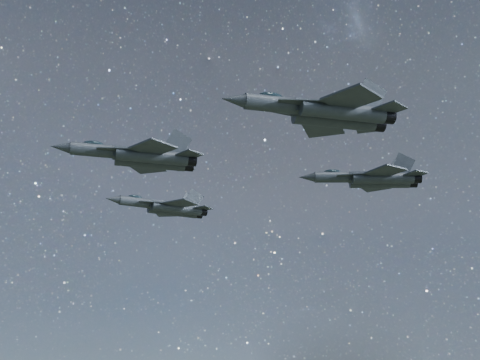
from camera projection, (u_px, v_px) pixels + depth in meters
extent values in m
cylinder|color=#2F363B|center=(103.00, 151.00, 61.63)|extent=(6.98, 1.62, 1.46)
cone|color=#2F363B|center=(61.00, 147.00, 60.50)|extent=(2.28, 1.36, 1.31)
ellipsoid|color=#19292E|center=(93.00, 144.00, 61.56)|extent=(2.26, 1.04, 0.72)
cube|color=#2F363B|center=(148.00, 156.00, 62.84)|extent=(7.73, 1.58, 1.22)
cylinder|color=#2F363B|center=(152.00, 157.00, 61.94)|extent=(7.92, 1.64, 1.46)
cylinder|color=#2F363B|center=(150.00, 162.00, 63.67)|extent=(7.92, 1.64, 1.46)
cylinder|color=black|center=(191.00, 160.00, 63.03)|extent=(1.25, 1.38, 1.35)
cylinder|color=black|center=(188.00, 165.00, 64.75)|extent=(1.25, 1.38, 1.35)
cube|color=#2F363B|center=(120.00, 149.00, 60.86)|extent=(4.99, 2.05, 0.11)
cube|color=#2F363B|center=(118.00, 157.00, 63.18)|extent=(4.99, 1.84, 0.11)
cube|color=#2F363B|center=(153.00, 148.00, 59.89)|extent=(5.13, 5.29, 0.19)
cube|color=#2F363B|center=(147.00, 167.00, 65.74)|extent=(5.20, 5.33, 0.19)
cube|color=#2F363B|center=(189.00, 155.00, 61.87)|extent=(3.02, 3.10, 0.14)
cube|color=#2F363B|center=(183.00, 167.00, 65.83)|extent=(3.06, 3.13, 0.14)
cube|color=#2F363B|center=(178.00, 143.00, 62.96)|extent=(3.26, 0.49, 3.34)
cube|color=#2F363B|center=(174.00, 150.00, 65.11)|extent=(3.27, 0.43, 3.34)
cylinder|color=#2F363B|center=(142.00, 203.00, 84.46)|extent=(7.03, 2.62, 1.45)
cone|color=#2F363B|center=(113.00, 199.00, 82.57)|extent=(2.43, 1.67, 1.30)
ellipsoid|color=#19292E|center=(135.00, 197.00, 84.20)|extent=(2.35, 1.34, 0.72)
cube|color=#2F363B|center=(172.00, 207.00, 86.50)|extent=(7.76, 2.69, 1.21)
cylinder|color=#2F363B|center=(177.00, 208.00, 85.74)|extent=(7.95, 2.78, 1.45)
cylinder|color=#2F363B|center=(173.00, 211.00, 87.33)|extent=(7.95, 2.78, 1.45)
cylinder|color=black|center=(203.00, 211.00, 87.56)|extent=(1.42, 1.53, 1.34)
cylinder|color=black|center=(198.00, 214.00, 89.14)|extent=(1.42, 1.53, 1.34)
cube|color=#2F363B|center=(155.00, 203.00, 84.07)|extent=(4.86, 1.11, 0.11)
cube|color=#2F363B|center=(150.00, 207.00, 86.21)|extent=(4.89, 2.69, 0.11)
cube|color=#2F363B|center=(181.00, 203.00, 83.82)|extent=(5.31, 5.34, 0.19)
cube|color=#2F363B|center=(167.00, 213.00, 89.21)|extent=(4.78, 5.04, 0.19)
cube|color=#2F363B|center=(203.00, 208.00, 86.43)|extent=(3.13, 3.16, 0.14)
cube|color=#2F363B|center=(193.00, 214.00, 90.07)|extent=(2.81, 2.92, 0.14)
cube|color=#2F363B|center=(194.00, 199.00, 87.23)|extent=(3.24, 0.56, 3.31)
cube|color=#2F363B|center=(188.00, 203.00, 89.22)|extent=(3.17, 0.96, 3.31)
cylinder|color=#2F363B|center=(283.00, 105.00, 53.42)|extent=(7.55, 1.94, 1.58)
cone|color=#2F363B|center=(233.00, 100.00, 52.31)|extent=(2.49, 1.53, 1.42)
ellipsoid|color=#19292E|center=(270.00, 97.00, 53.37)|extent=(2.46, 1.18, 0.78)
cube|color=#2F363B|center=(334.00, 111.00, 54.59)|extent=(8.36, 1.92, 1.32)
cylinder|color=#2F363B|center=(343.00, 112.00, 53.61)|extent=(8.56, 1.99, 1.58)
cylinder|color=#2F363B|center=(334.00, 120.00, 55.48)|extent=(8.56, 1.99, 1.58)
cylinder|color=black|center=(387.00, 116.00, 54.67)|extent=(1.38, 1.52, 1.46)
cylinder|color=black|center=(377.00, 125.00, 56.54)|extent=(1.38, 1.52, 1.46)
cube|color=#2F363B|center=(306.00, 102.00, 52.53)|extent=(5.37, 2.33, 0.12)
cube|color=#2F363B|center=(296.00, 114.00, 55.05)|extent=(5.37, 1.85, 0.12)
cube|color=#2F363B|center=(351.00, 98.00, 51.38)|extent=(5.48, 5.67, 0.20)
cube|color=#2F363B|center=(323.00, 127.00, 57.74)|extent=(5.64, 5.77, 0.20)
cube|color=#2F363B|center=(390.00, 108.00, 53.42)|extent=(3.23, 3.31, 0.15)
cube|color=#2F363B|center=(368.00, 127.00, 57.72)|extent=(3.33, 3.39, 0.15)
cube|color=#2F363B|center=(371.00, 96.00, 54.64)|extent=(3.51, 0.62, 3.60)
cube|color=#2F363B|center=(359.00, 106.00, 56.97)|extent=(3.52, 0.49, 3.60)
cylinder|color=#2F363B|center=(341.00, 177.00, 76.94)|extent=(7.35, 3.56, 1.52)
cone|color=#2F363B|center=(307.00, 177.00, 76.97)|extent=(2.64, 1.99, 1.37)
ellipsoid|color=#19292E|center=(332.00, 172.00, 77.17)|extent=(2.52, 1.66, 0.75)
cube|color=#2F363B|center=(378.00, 177.00, 76.90)|extent=(8.08, 3.73, 1.27)
cylinder|color=#2F363B|center=(383.00, 178.00, 75.83)|extent=(8.28, 3.84, 1.52)
cylinder|color=#2F363B|center=(379.00, 183.00, 77.69)|extent=(8.28, 3.84, 1.52)
cylinder|color=black|center=(416.00, 178.00, 75.81)|extent=(1.62, 1.71, 1.40)
cylinder|color=black|center=(412.00, 183.00, 77.66)|extent=(1.62, 1.71, 1.40)
cube|color=#2F363B|center=(356.00, 175.00, 75.64)|extent=(4.99, 3.32, 0.12)
cube|color=#2F363B|center=(352.00, 181.00, 78.15)|extent=(5.16, 1.59, 0.12)
cube|color=#2F363B|center=(385.00, 171.00, 73.67)|extent=(4.67, 5.02, 0.20)
cube|color=#2F363B|center=(374.00, 186.00, 79.98)|extent=(5.60, 5.55, 0.20)
cube|color=#2F363B|center=(416.00, 174.00, 74.66)|extent=(2.74, 2.88, 0.15)
cube|color=#2F363B|center=(406.00, 184.00, 78.93)|extent=(3.31, 3.30, 0.15)
cube|color=#2F363B|center=(403.00, 165.00, 76.15)|extent=(3.21, 1.39, 3.47)
cube|color=#2F363B|center=(398.00, 171.00, 78.48)|extent=(3.36, 0.87, 3.47)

